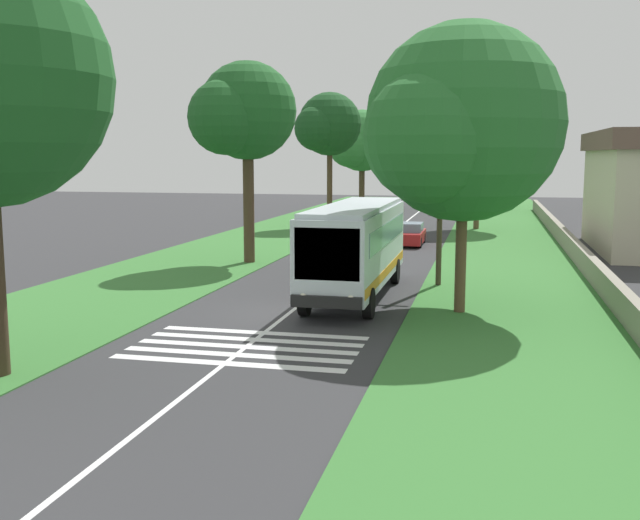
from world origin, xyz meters
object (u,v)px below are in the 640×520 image
(roadside_tree_right_2, at_px, (481,136))
(utility_pole, at_px, (440,201))
(coach_bus, at_px, (356,244))
(roadside_tree_right_0, at_px, (476,129))
(trailing_car_1, at_px, (362,225))
(trailing_car_2, at_px, (381,218))
(roadside_tree_left_0, at_px, (327,126))
(roadside_tree_left_1, at_px, (360,143))
(roadside_tree_right_1, at_px, (470,156))
(trailing_car_0, at_px, (409,235))
(roadside_tree_left_2, at_px, (244,115))
(roadside_tree_right_3, at_px, (459,128))

(roadside_tree_right_2, height_order, utility_pole, roadside_tree_right_2)
(coach_bus, bearing_deg, roadside_tree_right_0, -7.82)
(trailing_car_1, bearing_deg, roadside_tree_right_2, -13.02)
(trailing_car_2, height_order, roadside_tree_left_0, roadside_tree_left_0)
(coach_bus, bearing_deg, roadside_tree_left_1, 9.68)
(roadside_tree_left_1, relative_size, utility_pole, 1.46)
(roadside_tree_right_0, bearing_deg, roadside_tree_right_1, 2.67)
(roadside_tree_right_0, height_order, utility_pole, roadside_tree_right_0)
(trailing_car_0, bearing_deg, roadside_tree_left_2, 142.02)
(trailing_car_1, height_order, roadside_tree_right_0, roadside_tree_right_0)
(roadside_tree_left_0, relative_size, roadside_tree_left_1, 1.03)
(roadside_tree_left_0, bearing_deg, roadside_tree_left_2, -179.91)
(trailing_car_0, distance_m, roadside_tree_left_2, 14.31)
(roadside_tree_right_1, bearing_deg, trailing_car_2, 158.91)
(roadside_tree_left_0, distance_m, roadside_tree_right_0, 11.46)
(trailing_car_0, bearing_deg, roadside_tree_right_0, -18.43)
(roadside_tree_left_0, height_order, roadside_tree_left_2, roadside_tree_left_0)
(roadside_tree_left_0, relative_size, roadside_tree_right_2, 0.93)
(trailing_car_1, distance_m, roadside_tree_left_2, 17.23)
(trailing_car_2, xyz_separation_m, roadside_tree_left_1, (16.14, 4.52, 6.30))
(roadside_tree_right_3, bearing_deg, roadside_tree_right_1, 1.01)
(roadside_tree_left_0, bearing_deg, trailing_car_2, -63.39)
(coach_bus, height_order, trailing_car_1, coach_bus)
(roadside_tree_right_0, bearing_deg, trailing_car_0, 161.57)
(trailing_car_1, relative_size, roadside_tree_right_2, 0.38)
(roadside_tree_left_1, relative_size, roadside_tree_left_2, 0.98)
(roadside_tree_right_0, xyz_separation_m, roadside_tree_right_1, (18.36, 0.86, -2.10))
(trailing_car_2, height_order, utility_pole, utility_pole)
(roadside_tree_right_2, bearing_deg, roadside_tree_right_1, 174.89)
(utility_pole, bearing_deg, roadside_tree_right_3, -169.79)
(trailing_car_2, relative_size, roadside_tree_right_3, 0.42)
(roadside_tree_right_2, bearing_deg, roadside_tree_right_3, -179.94)
(roadside_tree_left_2, bearing_deg, roadside_tree_left_1, 0.82)
(roadside_tree_left_1, relative_size, roadside_tree_right_2, 0.90)
(roadside_tree_right_2, relative_size, roadside_tree_right_3, 1.11)
(trailing_car_2, bearing_deg, trailing_car_1, 177.61)
(roadside_tree_right_1, height_order, utility_pole, roadside_tree_right_1)
(coach_bus, distance_m, roadside_tree_right_0, 29.97)
(roadside_tree_right_3, bearing_deg, trailing_car_1, 16.96)
(roadside_tree_left_1, bearing_deg, roadside_tree_right_0, -145.56)
(trailing_car_0, bearing_deg, coach_bus, 179.20)
(roadside_tree_right_2, relative_size, utility_pole, 1.61)
(trailing_car_1, height_order, trailing_car_2, same)
(roadside_tree_right_3, bearing_deg, roadside_tree_left_1, 13.83)
(trailing_car_1, relative_size, trailing_car_2, 1.00)
(roadside_tree_left_0, bearing_deg, roadside_tree_right_2, -22.03)
(trailing_car_0, bearing_deg, trailing_car_1, 35.97)
(roadside_tree_left_0, height_order, roadside_tree_right_1, roadside_tree_left_0)
(roadside_tree_right_0, relative_size, roadside_tree_right_1, 1.35)
(roadside_tree_left_1, relative_size, roadside_tree_right_0, 0.93)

